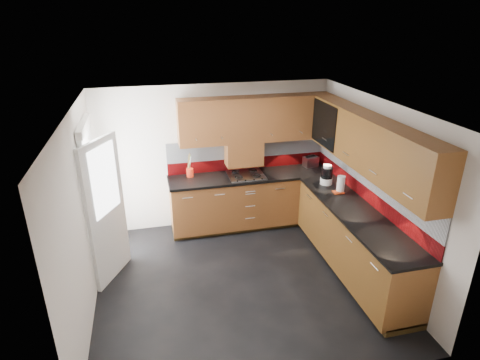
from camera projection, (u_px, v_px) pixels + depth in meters
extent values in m
cube|color=black|center=(240.00, 282.00, 5.52)|extent=(4.00, 3.80, 0.02)
cube|color=white|center=(240.00, 104.00, 4.57)|extent=(4.00, 3.80, 0.10)
cube|color=silver|center=(215.00, 156.00, 6.70)|extent=(4.00, 0.08, 2.64)
cube|color=silver|center=(291.00, 296.00, 3.40)|extent=(4.00, 0.08, 2.64)
cube|color=silver|center=(78.00, 220.00, 4.64)|extent=(0.08, 3.80, 2.64)
cube|color=silver|center=(378.00, 188.00, 5.47)|extent=(0.08, 3.80, 2.64)
cube|color=#572D13|center=(251.00, 200.00, 6.80)|extent=(2.70, 0.60, 0.95)
cube|color=brown|center=(353.00, 241.00, 5.59)|extent=(0.60, 2.60, 0.95)
cube|color=#3A2810|center=(251.00, 221.00, 6.99)|extent=(2.70, 0.54, 0.10)
cube|color=#3A2810|center=(352.00, 266.00, 5.76)|extent=(0.54, 2.60, 0.10)
cube|color=black|center=(251.00, 176.00, 6.61)|extent=(2.72, 0.62, 0.04)
cube|color=black|center=(357.00, 213.00, 5.39)|extent=(0.62, 2.60, 0.04)
cube|color=#68090B|center=(247.00, 163.00, 6.84)|extent=(2.70, 0.02, 0.20)
cube|color=silver|center=(247.00, 148.00, 6.73)|extent=(2.70, 0.02, 0.34)
cube|color=#68090B|center=(366.00, 193.00, 5.70)|extent=(0.02, 3.20, 0.20)
cube|color=silver|center=(368.00, 176.00, 5.59)|extent=(0.02, 3.20, 0.34)
cube|color=#572D13|center=(256.00, 119.00, 6.41)|extent=(2.50, 0.33, 0.72)
cube|color=brown|center=(369.00, 144.00, 5.21)|extent=(0.33, 2.87, 0.72)
cube|color=silver|center=(250.00, 135.00, 6.30)|extent=(1.80, 0.01, 0.16)
cube|color=silver|center=(357.00, 161.00, 5.22)|extent=(0.01, 2.00, 0.16)
cube|color=#572D13|center=(244.00, 153.00, 6.58)|extent=(0.60, 0.33, 0.40)
cube|color=black|center=(324.00, 124.00, 6.10)|extent=(0.01, 0.80, 0.66)
cube|color=#FFD18C|center=(342.00, 123.00, 6.16)|extent=(0.01, 0.76, 0.64)
cube|color=black|center=(334.00, 122.00, 6.13)|extent=(0.29, 0.76, 0.01)
cylinder|color=black|center=(342.00, 120.00, 5.86)|extent=(0.07, 0.07, 0.16)
cylinder|color=black|center=(338.00, 118.00, 6.00)|extent=(0.07, 0.07, 0.16)
cylinder|color=white|center=(333.00, 115.00, 6.13)|extent=(0.07, 0.07, 0.16)
cylinder|color=black|center=(329.00, 113.00, 6.27)|extent=(0.07, 0.07, 0.16)
cube|color=white|center=(94.00, 200.00, 5.53)|extent=(0.06, 0.95, 2.04)
cube|color=white|center=(106.00, 212.00, 5.26)|extent=(0.42, 0.73, 1.98)
cube|color=white|center=(104.00, 180.00, 5.10)|extent=(0.28, 0.50, 0.90)
cube|color=silver|center=(246.00, 175.00, 6.57)|extent=(0.58, 0.50, 0.02)
torus|color=black|center=(239.00, 177.00, 6.42)|extent=(0.13, 0.13, 0.02)
torus|color=black|center=(257.00, 176.00, 6.49)|extent=(0.13, 0.13, 0.02)
torus|color=black|center=(235.00, 172.00, 6.64)|extent=(0.13, 0.13, 0.02)
torus|color=black|center=(253.00, 170.00, 6.70)|extent=(0.13, 0.13, 0.02)
cube|color=black|center=(250.00, 180.00, 6.35)|extent=(0.44, 0.04, 0.02)
cylinder|color=red|center=(190.00, 173.00, 6.51)|extent=(0.11, 0.11, 0.14)
cylinder|color=olive|center=(189.00, 162.00, 6.46)|extent=(0.06, 0.02, 0.28)
cylinder|color=olive|center=(190.00, 163.00, 6.46)|extent=(0.05, 0.03, 0.26)
cylinder|color=olive|center=(189.00, 162.00, 6.45)|extent=(0.05, 0.03, 0.30)
cylinder|color=olive|center=(190.00, 163.00, 6.47)|extent=(0.04, 0.04, 0.24)
cylinder|color=olive|center=(188.00, 163.00, 6.45)|extent=(0.03, 0.05, 0.27)
cube|color=silver|center=(311.00, 161.00, 6.95)|extent=(0.28, 0.20, 0.17)
cube|color=black|center=(311.00, 157.00, 6.91)|extent=(0.19, 0.06, 0.01)
cube|color=black|center=(310.00, 156.00, 6.94)|extent=(0.19, 0.06, 0.01)
cylinder|color=white|center=(326.00, 181.00, 6.24)|extent=(0.19, 0.19, 0.10)
cylinder|color=black|center=(327.00, 173.00, 6.19)|extent=(0.18, 0.18, 0.17)
cylinder|color=white|center=(327.00, 166.00, 6.15)|extent=(0.13, 0.13, 0.04)
cylinder|color=white|center=(341.00, 184.00, 5.95)|extent=(0.13, 0.13, 0.25)
cube|color=#DA4318|center=(338.00, 192.00, 5.95)|extent=(0.15, 0.13, 0.02)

